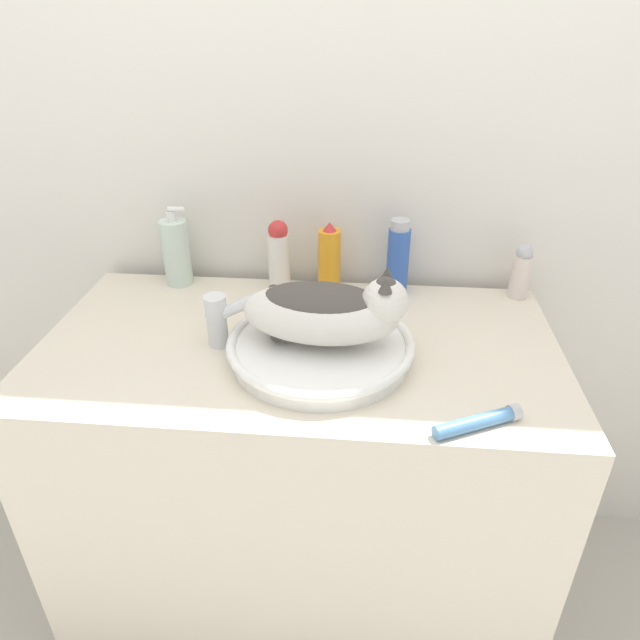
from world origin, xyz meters
The scene contains 11 objects.
wall_back centered at (0.00, 0.66, 1.20)m, with size 8.00×0.05×2.40m.
vanity_counter centered at (0.00, 0.30, 0.41)m, with size 1.13×0.61×0.83m.
sink_basin centered at (0.05, 0.25, 0.86)m, with size 0.39×0.39×0.05m.
cat centered at (0.07, 0.25, 0.94)m, with size 0.33×0.27×0.16m.
faucet centered at (-0.16, 0.28, 0.90)m, with size 0.12×0.05×0.13m.
spray_bottle_trigger centered at (0.05, 0.57, 0.91)m, with size 0.06×0.06×0.18m.
shampoo_bottle_tall centered at (0.22, 0.57, 0.92)m, with size 0.05×0.05×0.19m.
deodorant_stick centered at (0.52, 0.57, 0.90)m, with size 0.05×0.05×0.14m.
soap_pump_bottle centered at (-0.35, 0.57, 0.92)m, with size 0.07×0.07×0.21m.
lotion_bottle_white centered at (-0.08, 0.57, 0.92)m, with size 0.05×0.05×0.18m.
cream_tube centered at (0.35, 0.05, 0.84)m, with size 0.17×0.10×0.03m.
Camera 1 is at (0.14, -0.74, 1.49)m, focal length 32.00 mm.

